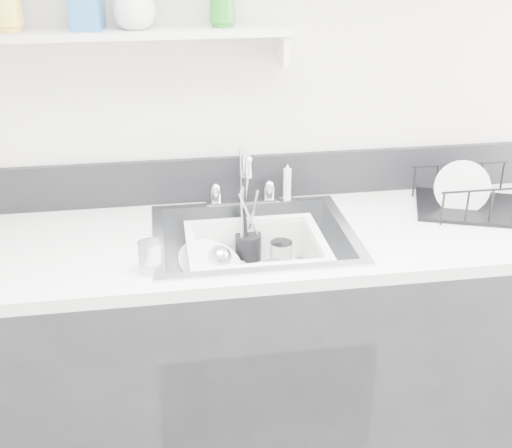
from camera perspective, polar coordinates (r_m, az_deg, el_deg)
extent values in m
cube|color=silver|center=(2.20, -1.44, 11.44)|extent=(3.50, 0.02, 2.60)
cube|color=black|center=(2.30, -0.20, -11.70)|extent=(3.20, 0.62, 0.88)
cube|color=white|center=(2.06, -0.22, -1.43)|extent=(3.20, 0.62, 0.04)
cube|color=black|center=(2.29, -1.35, 4.12)|extent=(3.20, 0.02, 0.16)
cube|color=silver|center=(2.28, -1.19, 2.05)|extent=(0.26, 0.06, 0.02)
cylinder|color=silver|center=(2.26, -3.59, 2.53)|extent=(0.04, 0.04, 0.05)
cylinder|color=silver|center=(2.28, 1.17, 2.82)|extent=(0.04, 0.04, 0.05)
cylinder|color=silver|center=(2.24, -1.21, 4.45)|extent=(0.02, 0.02, 0.20)
cylinder|color=silver|center=(2.13, -0.96, 6.38)|extent=(0.02, 0.15, 0.02)
cylinder|color=silver|center=(2.28, 2.79, 3.73)|extent=(0.03, 0.03, 0.14)
cube|color=silver|center=(2.07, -11.27, 16.33)|extent=(1.00, 0.16, 0.02)
cube|color=silver|center=(2.12, 2.38, 15.32)|extent=(0.02, 0.14, 0.10)
cylinder|color=white|center=(2.11, -3.81, -4.61)|extent=(0.23, 0.23, 0.01)
cylinder|color=white|center=(2.11, -3.70, -4.20)|extent=(0.22, 0.22, 0.01)
cylinder|color=white|center=(2.09, -4.12, -3.50)|extent=(0.26, 0.25, 0.09)
cylinder|color=black|center=(2.18, -0.68, -2.23)|extent=(0.09, 0.09, 0.11)
cylinder|color=silver|center=(2.14, -1.05, 0.20)|extent=(0.01, 0.05, 0.22)
cylinder|color=silver|center=(2.13, -0.29, -0.23)|extent=(0.02, 0.04, 0.19)
cylinder|color=black|center=(2.13, -0.99, 0.68)|extent=(0.01, 0.06, 0.24)
cylinder|color=white|center=(2.13, 2.24, -2.92)|extent=(0.10, 0.10, 0.11)
cylinder|color=white|center=(1.84, -9.40, -2.91)|extent=(0.07, 0.07, 0.09)
imported|color=white|center=(2.05, 1.89, -5.33)|extent=(0.12, 0.12, 0.03)
imported|color=silver|center=(2.05, -10.84, 18.93)|extent=(0.17, 0.17, 0.17)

